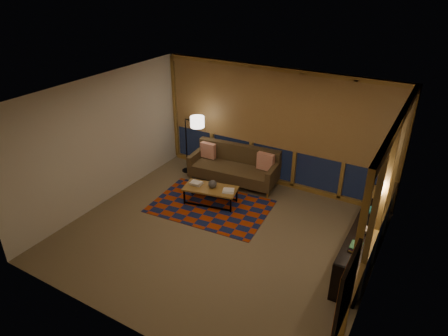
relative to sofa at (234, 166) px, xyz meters
The scene contains 21 objects.
floor 2.14m from the sofa, 69.08° to the right, with size 5.50×5.00×0.01m, color #867653.
ceiling 3.10m from the sofa, 69.08° to the right, with size 5.50×5.00×0.01m, color beige.
walls 2.29m from the sofa, 69.08° to the right, with size 5.51×5.01×2.70m.
window_wall_back 1.29m from the sofa, 32.34° to the left, with size 5.30×0.16×2.60m, color #AE7C35, non-canonical shape.
window_wall_right 3.80m from the sofa, 21.59° to the right, with size 0.16×3.70×2.60m, color #AE7C35, non-canonical shape.
wall_art 5.25m from the sofa, 47.75° to the right, with size 0.06×0.74×0.94m, color red, non-canonical shape.
wall_sconce 3.86m from the sofa, 24.10° to the right, with size 0.12×0.18×0.22m, color silver, non-canonical shape.
sofa is the anchor object (origin of this frame).
pillow_left 0.76m from the sofa, behind, with size 0.37×0.12×0.37m, color red, non-canonical shape.
pillow_right 0.76m from the sofa, 15.79° to the left, with size 0.40×0.13×0.40m, color red, non-canonical shape.
area_rug 1.26m from the sofa, 85.45° to the right, with size 2.42×1.61×0.01m, color #962E09.
coffee_table 1.08m from the sofa, 88.63° to the right, with size 1.13×0.52×0.38m, color #AE7C35, non-canonical shape.
book_stack_a 1.14m from the sofa, 105.89° to the right, with size 0.24×0.19×0.07m, color white, non-canonical shape.
book_stack_b 1.09m from the sofa, 66.68° to the right, with size 0.24×0.19×0.05m, color white, non-canonical shape.
ceramic_pot 1.03m from the sofa, 86.90° to the right, with size 0.18×0.18×0.18m, color black.
floor_lamp 1.32m from the sofa, behind, with size 0.50×0.33×1.49m, color black, non-canonical shape.
bookshelf 3.44m from the sofa, 19.49° to the right, with size 0.40×2.77×0.69m, color black, non-canonical shape.
basket 3.25m from the sofa, ahead, with size 0.25×0.25×0.19m, color olive.
teal_bowl 3.38m from the sofa, 15.43° to the right, with size 0.16×0.16×0.16m, color teal.
vase 3.60m from the sofa, 25.14° to the right, with size 0.19×0.19×0.19m, color tan.
shelf_book_stack 3.82m from the sofa, 31.67° to the right, with size 0.17×0.25×0.07m, color white, non-canonical shape.
Camera 1 is at (3.19, -5.28, 4.59)m, focal length 32.00 mm.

